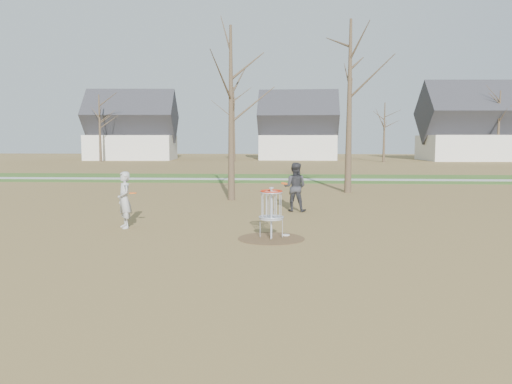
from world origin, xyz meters
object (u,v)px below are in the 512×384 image
(player_standing, at_px, (124,200))
(disc_grounded, at_px, (286,235))
(disc_golf_basket, at_px, (271,205))
(player_throwing, at_px, (295,187))

(player_standing, relative_size, disc_grounded, 7.74)
(player_standing, height_order, disc_golf_basket, player_standing)
(player_standing, xyz_separation_m, player_throwing, (5.16, 3.83, 0.05))
(disc_golf_basket, bearing_deg, player_throwing, 82.13)
(player_throwing, height_order, disc_golf_basket, player_throwing)
(disc_golf_basket, bearing_deg, player_standing, 162.94)
(player_standing, distance_m, disc_grounded, 4.99)
(player_standing, bearing_deg, player_throwing, 92.98)
(player_standing, distance_m, disc_golf_basket, 4.65)
(disc_grounded, distance_m, disc_golf_basket, 1.07)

